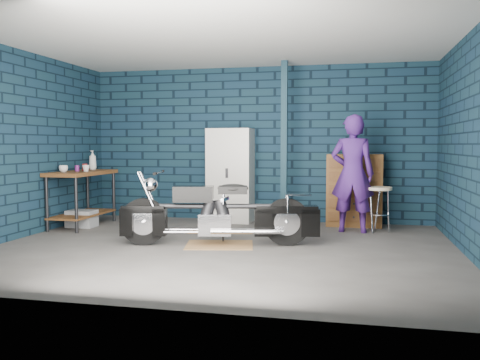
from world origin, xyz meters
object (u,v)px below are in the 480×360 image
(storage_bin, at_px, (82,219))
(person, at_px, (352,174))
(locker, at_px, (230,175))
(shop_stool, at_px, (379,210))
(motorcycle, at_px, (219,208))
(tool_chest, at_px, (354,190))
(workbench, at_px, (82,199))

(storage_bin, bearing_deg, person, 6.29)
(locker, xyz_separation_m, shop_stool, (2.47, -0.56, -0.46))
(motorcycle, bearing_deg, tool_chest, 38.09)
(motorcycle, bearing_deg, workbench, 146.57)
(motorcycle, xyz_separation_m, tool_chest, (1.75, 2.06, 0.10))
(workbench, bearing_deg, motorcycle, -21.90)
(person, xyz_separation_m, storage_bin, (-4.31, -0.48, -0.76))
(locker, height_order, tool_chest, locker)
(person, xyz_separation_m, shop_stool, (0.41, 0.05, -0.55))
(shop_stool, bearing_deg, person, -172.71)
(motorcycle, height_order, locker, locker)
(tool_chest, bearing_deg, locker, 180.00)
(workbench, bearing_deg, tool_chest, 13.12)
(storage_bin, distance_m, shop_stool, 4.75)
(locker, relative_size, tool_chest, 1.37)
(motorcycle, height_order, tool_chest, tool_chest)
(shop_stool, bearing_deg, motorcycle, -144.75)
(workbench, bearing_deg, person, 5.35)
(tool_chest, bearing_deg, shop_stool, -56.13)
(tool_chest, relative_size, shop_stool, 1.70)
(person, height_order, tool_chest, person)
(person, height_order, shop_stool, person)
(motorcycle, xyz_separation_m, storage_bin, (-2.59, 0.98, -0.36))
(storage_bin, bearing_deg, locker, 25.85)
(motorcycle, height_order, person, person)
(locker, bearing_deg, storage_bin, -154.15)
(workbench, distance_m, locker, 2.50)
(workbench, height_order, person, person)
(motorcycle, xyz_separation_m, person, (1.72, 1.45, 0.40))
(storage_bin, xyz_separation_m, tool_chest, (4.34, 1.09, 0.46))
(locker, bearing_deg, tool_chest, 0.00)
(locker, bearing_deg, person, -16.43)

